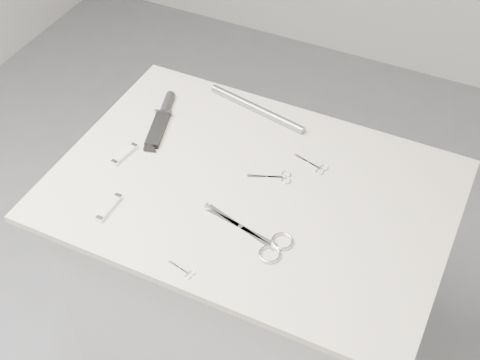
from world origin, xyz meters
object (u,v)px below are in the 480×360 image
at_px(tiny_scissors, 184,271).
at_px(pocket_knife_b, 109,207).
at_px(embroidery_scissors_a, 277,177).
at_px(embroidery_scissors_b, 315,166).
at_px(large_shears, 263,240).
at_px(plinth, 250,296).
at_px(metal_rail, 257,108).
at_px(sheathed_knife, 162,118).
at_px(pocket_knife_a, 125,154).

bearing_deg(tiny_scissors, pocket_knife_b, 173.44).
relative_size(embroidery_scissors_a, embroidery_scissors_b, 1.12).
bearing_deg(large_shears, plinth, 136.13).
relative_size(embroidery_scissors_a, metal_rail, 0.35).
bearing_deg(pocket_knife_b, sheathed_knife, 9.08).
xyz_separation_m(embroidery_scissors_b, tiny_scissors, (-0.14, -0.45, -0.00)).
relative_size(large_shears, embroidery_scissors_a, 2.15).
bearing_deg(tiny_scissors, metal_rail, 110.95).
bearing_deg(tiny_scissors, pocket_knife_a, 153.09).
relative_size(embroidery_scissors_a, pocket_knife_b, 1.19).
xyz_separation_m(plinth, embroidery_scissors_a, (0.04, 0.06, 0.47)).
bearing_deg(metal_rail, embroidery_scissors_a, -54.06).
bearing_deg(large_shears, pocket_knife_b, -156.73).
distance_m(large_shears, pocket_knife_b, 0.39).
relative_size(tiny_scissors, metal_rail, 0.22).
bearing_deg(large_shears, embroidery_scissors_b, 98.91).
distance_m(plinth, pocket_knife_a, 0.59).
xyz_separation_m(embroidery_scissors_a, tiny_scissors, (-0.07, -0.37, -0.00)).
bearing_deg(pocket_knife_b, large_shears, -79.55).
relative_size(pocket_knife_a, metal_rail, 0.29).
bearing_deg(pocket_knife_b, tiny_scissors, -108.82).
relative_size(large_shears, sheathed_knife, 1.04).
xyz_separation_m(large_shears, embroidery_scissors_b, (0.02, 0.29, -0.00)).
distance_m(sheathed_knife, metal_rail, 0.27).
height_order(plinth, large_shears, large_shears).
xyz_separation_m(embroidery_scissors_a, embroidery_scissors_b, (0.07, 0.08, -0.00)).
height_order(embroidery_scissors_b, metal_rail, metal_rail).
distance_m(embroidery_scissors_b, pocket_knife_a, 0.50).
bearing_deg(embroidery_scissors_a, embroidery_scissors_b, 25.50).
height_order(sheathed_knife, pocket_knife_b, sheathed_knife).
xyz_separation_m(tiny_scissors, pocket_knife_b, (-0.26, 0.09, 0.00)).
xyz_separation_m(embroidery_scissors_a, pocket_knife_b, (-0.33, -0.28, 0.00)).
relative_size(plinth, metal_rail, 2.83).
distance_m(pocket_knife_a, metal_rail, 0.40).
xyz_separation_m(large_shears, tiny_scissors, (-0.12, -0.16, -0.00)).
xyz_separation_m(embroidery_scissors_b, pocket_knife_b, (-0.40, -0.36, 0.00)).
bearing_deg(large_shears, sheathed_knife, 160.11).
height_order(large_shears, sheathed_knife, sheathed_knife).
height_order(large_shears, embroidery_scissors_b, large_shears).
bearing_deg(sheathed_knife, large_shears, -139.02).
distance_m(tiny_scissors, pocket_knife_a, 0.42).
relative_size(sheathed_knife, metal_rail, 0.72).
xyz_separation_m(large_shears, sheathed_knife, (-0.44, 0.28, 0.01)).
bearing_deg(pocket_knife_b, metal_rail, -18.53).
xyz_separation_m(pocket_knife_a, pocket_knife_b, (0.07, -0.18, 0.00)).
bearing_deg(embroidery_scissors_b, large_shears, -78.55).
xyz_separation_m(plinth, embroidery_scissors_b, (0.12, 0.14, 0.47)).
distance_m(sheathed_knife, pocket_knife_a, 0.17).
bearing_deg(plinth, metal_rail, 112.49).
bearing_deg(sheathed_knife, pocket_knife_b, 172.78).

